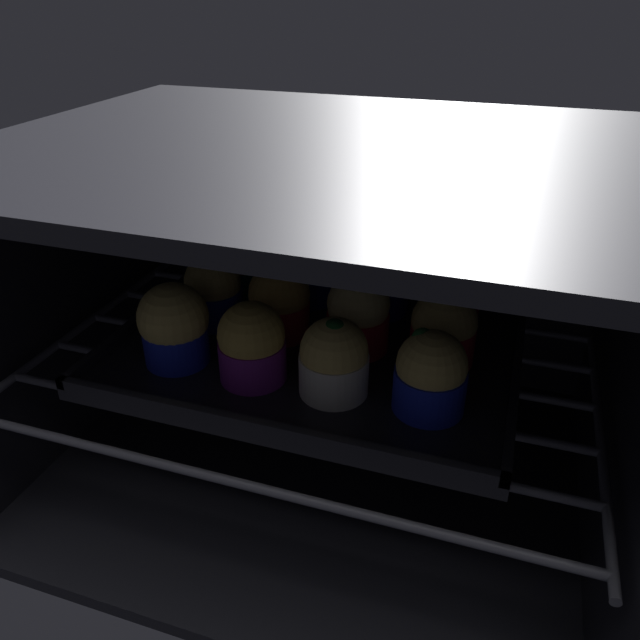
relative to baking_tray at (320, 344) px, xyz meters
The scene contains 15 objects.
oven_cavity 3.96cm from the baking_tray, 90.00° to the left, with size 59.00×47.00×37.00cm.
oven_rack 1.50cm from the baking_tray, 90.00° to the right, with size 54.80×42.00×0.80cm.
baking_tray is the anchor object (origin of this frame).
muffin_row0_col0 15.00cm from the baking_tray, 145.79° to the right, with size 6.73×6.73×8.10cm.
muffin_row0_col1 10.08cm from the baking_tray, 113.69° to the right, with size 6.23×6.23×7.69cm.
muffin_row0_col2 9.97cm from the baking_tray, 63.83° to the right, with size 6.23×6.23×7.48cm.
muffin_row0_col3 15.32cm from the baking_tray, 32.46° to the right, with size 6.23×6.23×7.44cm.
muffin_row1_col0 12.64cm from the baking_tray, behind, with size 6.23×6.23×7.66cm.
muffin_row1_col1 6.04cm from the baking_tray, behind, with size 6.32×6.32×8.18cm.
muffin_row1_col2 5.94cm from the baking_tray, ahead, with size 6.23×6.23×8.24cm.
muffin_row1_col3 12.98cm from the baking_tray, ahead, with size 6.28×6.28×7.89cm.
muffin_row2_col0 15.42cm from the baking_tray, 146.72° to the left, with size 6.74×6.74×8.03cm.
muffin_row2_col1 10.26cm from the baking_tray, 115.52° to the left, with size 6.23×6.23×8.56cm.
muffin_row2_col2 10.29cm from the baking_tray, 62.33° to the left, with size 6.24×6.24×8.28cm.
muffin_row2_col3 15.19cm from the baking_tray, 35.23° to the left, with size 6.59×6.59×8.07cm.
Camera 1 is at (17.35, -28.79, 48.11)cm, focal length 34.73 mm.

